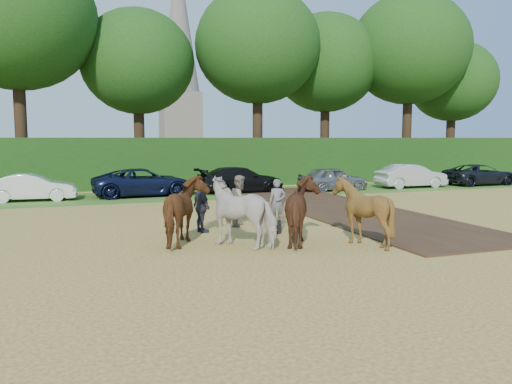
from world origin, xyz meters
The scene contains 10 objects.
ground centered at (0.00, 0.00, 0.00)m, with size 120.00×120.00×0.00m, color gold.
earth_strip centered at (1.50, 7.00, 0.03)m, with size 4.50×17.00×0.05m, color #472D1C.
grass_verge centered at (0.00, 14.00, 0.01)m, with size 50.00×5.00×0.03m, color #38601E.
hedgerow centered at (0.00, 18.50, 1.50)m, with size 46.00×1.60×3.00m, color #14380F.
spectator_near centered at (-3.70, 4.43, 0.86)m, with size 0.84×0.65×1.73m, color tan.
spectator_far centered at (-5.21, 3.68, 0.81)m, with size 0.95×0.40×1.63m, color #282A36.
plough_team centered at (-3.68, 1.28, 0.94)m, with size 6.61×4.98×1.90m.
parked_cars centered at (0.31, 13.93, 0.69)m, with size 35.63×3.36×1.43m.
treeline centered at (-1.69, 21.69, 8.97)m, with size 48.70×10.60×14.21m.
church centered at (4.00, 55.00, 13.73)m, with size 5.20×5.20×27.00m.
Camera 1 is at (-8.76, -11.54, 2.96)m, focal length 35.00 mm.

